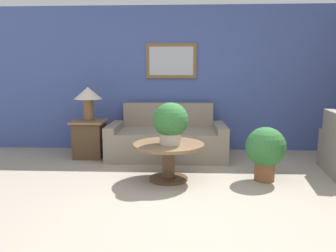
{
  "coord_description": "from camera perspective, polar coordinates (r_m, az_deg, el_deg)",
  "views": [
    {
      "loc": [
        -0.19,
        -3.12,
        1.4
      ],
      "look_at": [
        -0.42,
        1.79,
        0.62
      ],
      "focal_mm": 35.0,
      "sensor_mm": 36.0,
      "label": 1
    }
  ],
  "objects": [
    {
      "name": "potted_plant_on_table",
      "position": [
        4.2,
        0.48,
        0.67
      ],
      "size": [
        0.45,
        0.45,
        0.55
      ],
      "color": "beige",
      "rests_on": "coffee_table"
    },
    {
      "name": "side_table",
      "position": [
        5.69,
        -13.48,
        -2.12
      ],
      "size": [
        0.55,
        0.55,
        0.63
      ],
      "color": "#4C3823",
      "rests_on": "ground_plane"
    },
    {
      "name": "ground_plane",
      "position": [
        3.42,
        5.82,
        -15.14
      ],
      "size": [
        20.0,
        20.0,
        0.0
      ],
      "primitive_type": "plane",
      "color": "gray"
    },
    {
      "name": "wall_back",
      "position": [
        6.04,
        4.43,
        8.16
      ],
      "size": [
        7.64,
        0.09,
        2.6
      ],
      "color": "#42569E",
      "rests_on": "ground_plane"
    },
    {
      "name": "coffee_table",
      "position": [
        4.34,
        0.09,
        -4.82
      ],
      "size": [
        0.94,
        0.94,
        0.5
      ],
      "color": "#4C3823",
      "rests_on": "ground_plane"
    },
    {
      "name": "table_lamp",
      "position": [
        5.6,
        -13.75,
        5.01
      ],
      "size": [
        0.47,
        0.47,
        0.56
      ],
      "color": "brown",
      "rests_on": "side_table"
    },
    {
      "name": "potted_plant_floor",
      "position": [
        4.48,
        16.62,
        -3.96
      ],
      "size": [
        0.52,
        0.52,
        0.72
      ],
      "color": "brown",
      "rests_on": "ground_plane"
    },
    {
      "name": "couch_main",
      "position": [
        5.56,
        -0.14,
        -2.45
      ],
      "size": [
        1.95,
        1.0,
        0.89
      ],
      "color": "gray",
      "rests_on": "ground_plane"
    }
  ]
}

